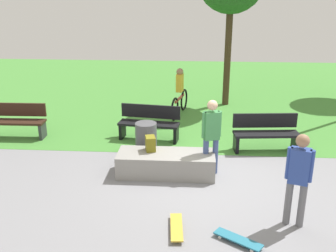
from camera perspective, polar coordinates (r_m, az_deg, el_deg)
ground_plane at (r=8.44m, az=5.68°, el=-7.45°), size 28.00×28.00×0.00m
grass_lawn at (r=15.59m, az=4.98°, el=5.33°), size 26.60×12.82×0.01m
concrete_ledge at (r=8.42m, az=-0.28°, el=-5.56°), size 2.09×0.78×0.49m
backpack_on_ledge at (r=8.41m, az=-2.60°, el=-2.59°), size 0.26×0.32×0.32m
skater_performing_trick at (r=6.73m, az=18.65°, el=-6.69°), size 0.41×0.29×1.65m
skater_watching at (r=8.22m, az=6.40°, el=-0.86°), size 0.41×0.29×1.66m
skateboard_by_ledge at (r=6.51m, az=10.26°, el=-16.07°), size 0.78×0.61×0.08m
skateboard_spare at (r=6.68m, az=1.26°, el=-14.65°), size 0.26×0.81×0.08m
park_bench_far_left at (r=9.87m, az=14.17°, el=-0.84°), size 1.64×0.62×0.91m
park_bench_near_lamppost at (r=11.21m, az=-21.49°, el=0.84°), size 1.61×0.50×0.91m
park_bench_center_lawn at (r=10.29m, az=-2.75°, el=0.60°), size 1.65×0.68×0.91m
trash_bin at (r=9.18m, az=-3.23°, el=-2.13°), size 0.51×0.51×0.86m
cyclist_on_bicycle at (r=12.31m, az=1.72°, el=4.56°), size 0.48×1.79×1.52m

